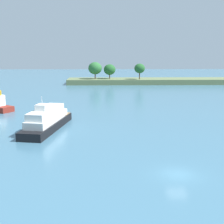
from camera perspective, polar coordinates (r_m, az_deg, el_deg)
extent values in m
plane|color=teal|center=(38.23, 12.18, -11.32)|extent=(400.00, 400.00, 0.00)
cube|color=#66754C|center=(137.44, 11.25, 5.70)|extent=(91.92, 12.42, 2.21)
cylinder|color=#513823|center=(133.05, -3.17, 6.68)|extent=(0.44, 0.44, 2.28)
ellipsoid|color=#2D6B33|center=(132.79, -3.18, 8.17)|extent=(5.81, 5.81, 5.23)
cylinder|color=#513823|center=(133.61, -0.44, 6.65)|extent=(0.44, 0.44, 1.93)
ellipsoid|color=#235B28|center=(133.38, -0.44, 7.93)|extent=(5.08, 5.08, 4.57)
cylinder|color=#513823|center=(131.66, 5.16, 6.72)|extent=(0.44, 0.44, 2.82)
ellipsoid|color=#235B28|center=(131.42, 5.18, 8.11)|extent=(4.50, 4.50, 4.05)
cube|color=black|center=(58.66, -11.96, -2.46)|extent=(7.33, 17.81, 1.45)
cube|color=white|center=(58.35, -12.02, -1.15)|extent=(6.01, 13.94, 1.30)
cube|color=white|center=(57.71, -12.21, 0.02)|extent=(5.19, 12.15, 1.30)
cube|color=white|center=(55.88, -12.91, 0.87)|extent=(2.32, 2.71, 1.10)
cube|color=#937551|center=(64.83, -9.82, -0.31)|extent=(4.33, 3.76, 0.16)
cylinder|color=silver|center=(55.66, -12.97, 2.13)|extent=(0.10, 0.10, 1.40)
cylinder|color=gold|center=(77.98, -20.22, 3.37)|extent=(0.70, 0.70, 1.20)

